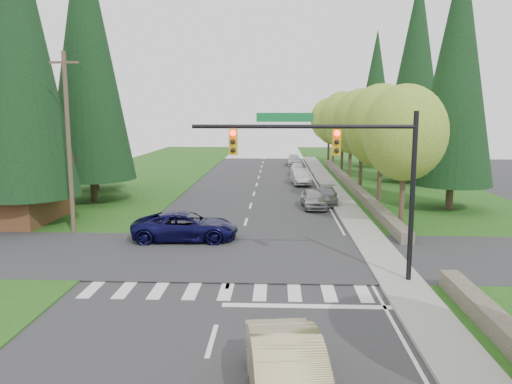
# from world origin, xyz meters

# --- Properties ---
(ground) EXTENTS (120.00, 120.00, 0.00)m
(ground) POSITION_xyz_m (0.00, 0.00, 0.00)
(ground) COLOR #28282B
(ground) RESTS_ON ground
(grass_east) EXTENTS (14.00, 110.00, 0.06)m
(grass_east) POSITION_xyz_m (13.00, 20.00, 0.03)
(grass_east) COLOR #224612
(grass_east) RESTS_ON ground
(grass_west) EXTENTS (14.00, 110.00, 0.06)m
(grass_west) POSITION_xyz_m (-13.00, 20.00, 0.03)
(grass_west) COLOR #224612
(grass_west) RESTS_ON ground
(cross_street) EXTENTS (120.00, 8.00, 0.10)m
(cross_street) POSITION_xyz_m (0.00, 8.00, 0.00)
(cross_street) COLOR #28282B
(cross_street) RESTS_ON ground
(sidewalk_east) EXTENTS (1.80, 80.00, 0.13)m
(sidewalk_east) POSITION_xyz_m (6.90, 22.00, 0.07)
(sidewalk_east) COLOR gray
(sidewalk_east) RESTS_ON ground
(curb_east) EXTENTS (0.20, 80.00, 0.13)m
(curb_east) POSITION_xyz_m (6.05, 22.00, 0.07)
(curb_east) COLOR gray
(curb_east) RESTS_ON ground
(stone_wall_north) EXTENTS (0.70, 40.00, 0.70)m
(stone_wall_north) POSITION_xyz_m (8.60, 30.00, 0.35)
(stone_wall_north) COLOR #4C4438
(stone_wall_north) RESTS_ON ground
(traffic_signal) EXTENTS (8.70, 0.37, 6.80)m
(traffic_signal) POSITION_xyz_m (4.37, 4.50, 4.98)
(traffic_signal) COLOR black
(traffic_signal) RESTS_ON ground
(brown_building) EXTENTS (8.40, 8.40, 5.40)m
(brown_building) POSITION_xyz_m (-15.00, 15.00, 3.14)
(brown_building) COLOR #4C2D19
(brown_building) RESTS_ON ground
(utility_pole) EXTENTS (1.60, 0.24, 10.00)m
(utility_pole) POSITION_xyz_m (-9.50, 12.00, 5.14)
(utility_pole) COLOR #473828
(utility_pole) RESTS_ON ground
(decid_tree_0) EXTENTS (4.80, 4.80, 8.37)m
(decid_tree_0) POSITION_xyz_m (9.20, 14.00, 5.60)
(decid_tree_0) COLOR #38281C
(decid_tree_0) RESTS_ON ground
(decid_tree_1) EXTENTS (5.20, 5.20, 8.80)m
(decid_tree_1) POSITION_xyz_m (9.30, 21.00, 5.80)
(decid_tree_1) COLOR #38281C
(decid_tree_1) RESTS_ON ground
(decid_tree_2) EXTENTS (5.00, 5.00, 8.82)m
(decid_tree_2) POSITION_xyz_m (9.10, 28.00, 5.93)
(decid_tree_2) COLOR #38281C
(decid_tree_2) RESTS_ON ground
(decid_tree_3) EXTENTS (5.00, 5.00, 8.55)m
(decid_tree_3) POSITION_xyz_m (9.20, 35.00, 5.66)
(decid_tree_3) COLOR #38281C
(decid_tree_3) RESTS_ON ground
(decid_tree_4) EXTENTS (5.40, 5.40, 9.18)m
(decid_tree_4) POSITION_xyz_m (9.30, 42.00, 6.06)
(decid_tree_4) COLOR #38281C
(decid_tree_4) RESTS_ON ground
(decid_tree_5) EXTENTS (4.80, 4.80, 8.30)m
(decid_tree_5) POSITION_xyz_m (9.10, 49.00, 5.53)
(decid_tree_5) COLOR #38281C
(decid_tree_5) RESTS_ON ground
(decid_tree_6) EXTENTS (5.20, 5.20, 8.86)m
(decid_tree_6) POSITION_xyz_m (9.20, 56.00, 5.86)
(decid_tree_6) COLOR #38281C
(decid_tree_6) RESTS_ON ground
(conifer_w_a) EXTENTS (6.12, 6.12, 19.80)m
(conifer_w_a) POSITION_xyz_m (-13.00, 14.00, 10.79)
(conifer_w_a) COLOR #38281C
(conifer_w_a) RESTS_ON ground
(conifer_w_b) EXTENTS (5.44, 5.44, 17.80)m
(conifer_w_b) POSITION_xyz_m (-16.00, 18.00, 9.79)
(conifer_w_b) COLOR #38281C
(conifer_w_b) RESTS_ON ground
(conifer_w_c) EXTENTS (6.46, 6.46, 20.80)m
(conifer_w_c) POSITION_xyz_m (-12.00, 22.00, 11.29)
(conifer_w_c) COLOR #38281C
(conifer_w_c) RESTS_ON ground
(conifer_w_e) EXTENTS (5.78, 5.78, 18.80)m
(conifer_w_e) POSITION_xyz_m (-14.00, 28.00, 10.29)
(conifer_w_e) COLOR #38281C
(conifer_w_e) RESTS_ON ground
(conifer_e_a) EXTENTS (5.44, 5.44, 17.80)m
(conifer_e_a) POSITION_xyz_m (14.00, 20.00, 9.79)
(conifer_e_a) COLOR #38281C
(conifer_e_a) RESTS_ON ground
(conifer_e_b) EXTENTS (6.12, 6.12, 19.80)m
(conifer_e_b) POSITION_xyz_m (15.00, 34.00, 10.79)
(conifer_e_b) COLOR #38281C
(conifer_e_b) RESTS_ON ground
(conifer_e_c) EXTENTS (5.10, 5.10, 16.80)m
(conifer_e_c) POSITION_xyz_m (14.00, 48.00, 9.29)
(conifer_e_c) COLOR #38281C
(conifer_e_c) RESTS_ON ground
(sedan_champagne) EXTENTS (2.29, 5.02, 1.59)m
(sedan_champagne) POSITION_xyz_m (2.19, -4.31, 0.80)
(sedan_champagne) COLOR #CDBE88
(sedan_champagne) RESTS_ON ground
(suv_navy) EXTENTS (5.66, 2.81, 1.54)m
(suv_navy) POSITION_xyz_m (-2.92, 10.75, 0.77)
(suv_navy) COLOR #0C0B38
(suv_navy) RESTS_ON ground
(parked_car_a) EXTENTS (1.83, 4.05, 1.35)m
(parked_car_a) POSITION_xyz_m (4.55, 20.29, 0.67)
(parked_car_a) COLOR #9E9EA3
(parked_car_a) RESTS_ON ground
(parked_car_b) EXTENTS (2.08, 4.34, 1.22)m
(parked_car_b) POSITION_xyz_m (5.60, 22.05, 0.61)
(parked_car_b) COLOR slate
(parked_car_b) RESTS_ON ground
(parked_car_c) EXTENTS (1.91, 4.55, 1.46)m
(parked_car_c) POSITION_xyz_m (4.20, 32.29, 0.73)
(parked_car_c) COLOR #B7B7BD
(parked_car_c) RESTS_ON ground
(parked_car_d) EXTENTS (1.72, 3.95, 1.33)m
(parked_car_d) POSITION_xyz_m (4.20, 40.26, 0.66)
(parked_car_d) COLOR silver
(parked_car_d) RESTS_ON ground
(parked_car_e) EXTENTS (1.92, 4.54, 1.31)m
(parked_car_e) POSITION_xyz_m (4.20, 49.79, 0.65)
(parked_car_e) COLOR #BBBBC0
(parked_car_e) RESTS_ON ground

